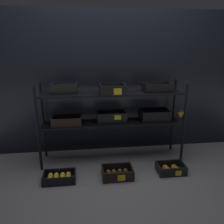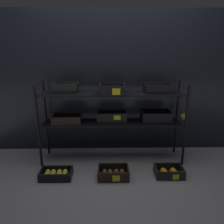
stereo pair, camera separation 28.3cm
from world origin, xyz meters
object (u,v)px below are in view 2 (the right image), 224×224
(crate_ground_lemon, at_px, (56,174))
(crate_ground_orange, at_px, (169,172))
(crate_ground_kiwi, at_px, (113,174))
(display_rack, at_px, (115,108))

(crate_ground_lemon, height_order, crate_ground_orange, crate_ground_orange)
(crate_ground_lemon, distance_m, crate_ground_orange, 1.31)
(crate_ground_lemon, height_order, crate_ground_kiwi, crate_ground_kiwi)
(display_rack, height_order, crate_ground_kiwi, display_rack)
(display_rack, distance_m, crate_ground_lemon, 1.06)
(display_rack, bearing_deg, crate_ground_kiwi, -93.30)
(crate_ground_lemon, relative_size, crate_ground_orange, 1.10)
(crate_ground_kiwi, relative_size, crate_ground_orange, 1.08)
(display_rack, height_order, crate_ground_lemon, display_rack)
(display_rack, xyz_separation_m, crate_ground_orange, (0.63, -0.44, -0.67))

